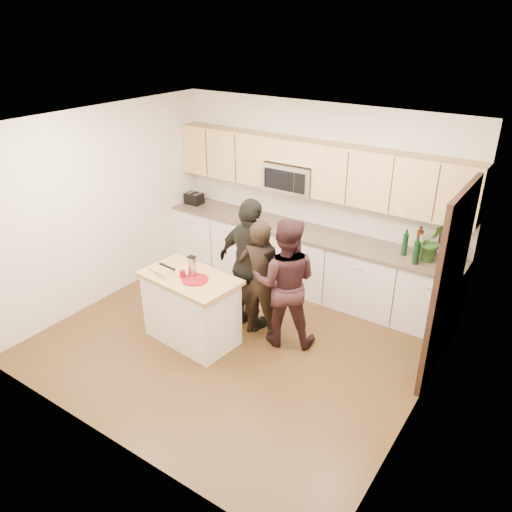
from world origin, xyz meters
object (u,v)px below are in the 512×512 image
Objects in this scene: woman_left at (260,279)px; woman_center at (285,283)px; toaster at (194,199)px; island at (191,308)px; woman_right at (251,266)px.

woman_center is (0.35, 0.02, 0.04)m from woman_left.
woman_left reaches higher than toaster.
woman_right is at bearing 61.24° from island.
woman_right is (2.00, -1.26, -0.14)m from toaster.
woman_center is at bearing 166.77° from woman_left.
woman_left is 0.95× the size of woman_center.
woman_left is at bearing 49.26° from island.
woman_right is (-0.53, 0.04, 0.06)m from woman_center.
woman_left is (0.63, 0.60, 0.33)m from island.
woman_right reaches higher than woman_center.
island is 1.21m from woman_center.
woman_left reaches higher than island.
woman_center is 0.53m from woman_right.
woman_right is (-0.18, 0.06, 0.10)m from woman_left.
toaster is (-1.56, 1.93, 0.57)m from island.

